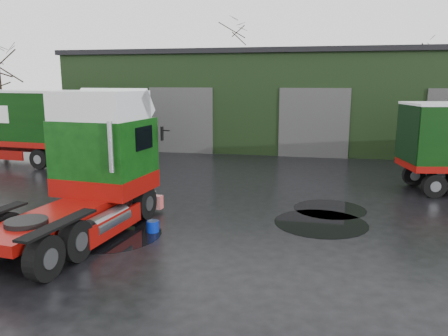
# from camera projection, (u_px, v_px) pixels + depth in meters

# --- Properties ---
(ground) EXTENTS (100.00, 100.00, 0.00)m
(ground) POSITION_uv_depth(u_px,v_px,m) (236.00, 236.00, 12.61)
(ground) COLOR black
(warehouse) EXTENTS (32.40, 12.40, 6.30)m
(warehouse) POSITION_uv_depth(u_px,v_px,m) (315.00, 99.00, 30.77)
(warehouse) COLOR black
(warehouse) RESTS_ON ground
(hero_tractor) EXTENTS (3.55, 6.96, 4.16)m
(hero_tractor) POSITION_uv_depth(u_px,v_px,m) (66.00, 167.00, 11.92)
(hero_tractor) COLOR #0B3A0C
(hero_tractor) RESTS_ON ground
(trailer_left) EXTENTS (12.94, 3.79, 3.96)m
(trailer_left) POSITION_uv_depth(u_px,v_px,m) (4.00, 126.00, 23.73)
(trailer_left) COLOR silver
(trailer_left) RESTS_ON ground
(wash_bucket) EXTENTS (0.47, 0.47, 0.34)m
(wash_bucket) POSITION_uv_depth(u_px,v_px,m) (153.00, 226.00, 12.91)
(wash_bucket) COLOR #061E95
(wash_bucket) RESTS_ON ground
(tree_back_a) EXTENTS (4.40, 4.40, 9.50)m
(tree_back_a) POSITION_uv_depth(u_px,v_px,m) (231.00, 77.00, 41.67)
(tree_back_a) COLOR black
(tree_back_a) RESTS_ON ground
(tree_back_b) EXTENTS (4.40, 4.40, 7.50)m
(tree_back_b) POSITION_uv_depth(u_px,v_px,m) (408.00, 88.00, 38.62)
(tree_back_b) COLOR black
(tree_back_b) RESTS_ON ground
(puddle_0) EXTENTS (2.98, 2.98, 0.01)m
(puddle_0) POSITION_uv_depth(u_px,v_px,m) (110.00, 234.00, 12.72)
(puddle_0) COLOR black
(puddle_0) RESTS_ON ground
(puddle_1) EXTENTS (2.49, 2.49, 0.01)m
(puddle_1) POSITION_uv_depth(u_px,v_px,m) (330.00, 209.00, 15.25)
(puddle_1) COLOR black
(puddle_1) RESTS_ON ground
(puddle_4) EXTENTS (2.93, 2.93, 0.01)m
(puddle_4) POSITION_uv_depth(u_px,v_px,m) (321.00, 223.00, 13.74)
(puddle_4) COLOR black
(puddle_4) RESTS_ON ground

